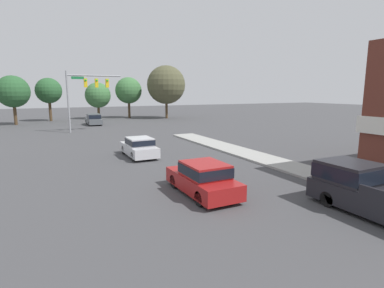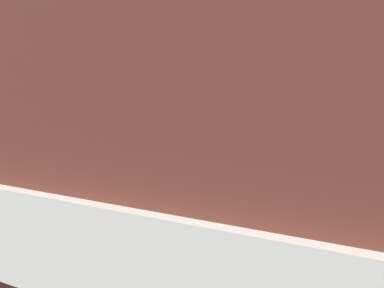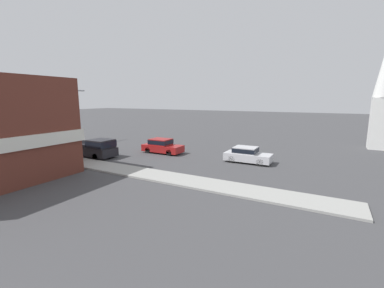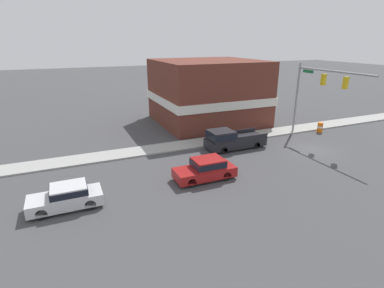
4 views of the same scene
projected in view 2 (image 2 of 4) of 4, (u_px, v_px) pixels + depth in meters
name	position (u px, v px, depth m)	size (l,w,h in m)	color
far_signal_assembly	(313.00, 75.00, 44.45)	(6.33, 0.49, 7.20)	gray
car_lead	(107.00, 170.00, 22.92)	(1.89, 4.47, 1.55)	black
car_distant	(363.00, 124.00, 50.16)	(1.84, 4.51, 1.62)	black
car_second_ahead	(220.00, 149.00, 30.74)	(1.83, 4.27, 1.46)	black
pickup_truck_parked	(108.00, 203.00, 16.09)	(2.11, 5.67, 1.87)	black
church_steeple	(160.00, 56.00, 47.50)	(2.23, 2.23, 13.40)	white
backdrop_tree_left_far	(287.00, 82.00, 59.74)	(4.59, 4.59, 7.13)	#4C3823
backdrop_tree_left_mid	(342.00, 80.00, 60.30)	(4.12, 4.12, 7.05)	#4C3823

